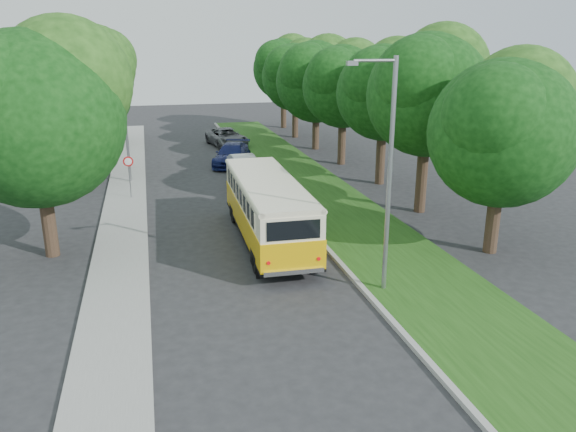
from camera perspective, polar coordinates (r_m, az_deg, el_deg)
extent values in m
plane|color=#262628|center=(21.26, -3.84, -6.04)|extent=(120.00, 120.00, 0.00)
cube|color=gray|center=(26.55, 1.85, -0.96)|extent=(0.20, 70.00, 0.15)
cube|color=#1D4512|center=(27.26, 6.60, -0.60)|extent=(4.50, 70.00, 0.13)
cube|color=gray|center=(25.66, -16.52, -2.40)|extent=(2.20, 70.00, 0.12)
cylinder|color=#332319|center=(24.45, 20.17, 0.24)|extent=(0.56, 0.56, 3.35)
sphere|color=black|center=(23.75, 20.99, 7.82)|extent=(5.85, 5.85, 5.85)
sphere|color=black|center=(24.67, 22.51, 10.73)|extent=(4.38, 4.38, 4.38)
sphere|color=black|center=(22.56, 20.39, 9.32)|extent=(4.09, 4.09, 4.09)
cylinder|color=#332319|center=(29.21, 13.47, 4.46)|extent=(0.56, 0.56, 4.26)
sphere|color=black|center=(28.63, 14.00, 11.83)|extent=(5.98, 5.98, 5.98)
sphere|color=black|center=(29.57, 15.48, 14.22)|extent=(4.49, 4.49, 4.49)
sphere|color=black|center=(27.50, 13.16, 13.25)|extent=(4.19, 4.19, 4.19)
cylinder|color=#332319|center=(34.68, 9.41, 6.44)|extent=(0.56, 0.56, 3.95)
sphere|color=black|center=(34.19, 9.70, 12.24)|extent=(5.61, 5.61, 5.61)
sphere|color=black|center=(35.03, 10.94, 14.13)|extent=(4.21, 4.21, 4.21)
sphere|color=black|center=(33.17, 8.89, 13.34)|extent=(3.92, 3.92, 3.92)
cylinder|color=#332319|center=(40.04, 5.50, 7.99)|extent=(0.56, 0.56, 3.86)
sphere|color=black|center=(39.62, 5.65, 12.96)|extent=(5.64, 5.64, 5.64)
sphere|color=black|center=(40.42, 6.78, 14.61)|extent=(4.23, 4.23, 4.23)
sphere|color=black|center=(38.63, 4.82, 13.92)|extent=(3.95, 3.95, 3.95)
cylinder|color=#332319|center=(45.66, 2.84, 9.03)|extent=(0.56, 0.56, 3.58)
sphere|color=black|center=(45.28, 2.91, 13.46)|extent=(6.36, 6.36, 6.36)
sphere|color=black|center=(46.15, 4.07, 15.10)|extent=(4.77, 4.77, 4.77)
sphere|color=black|center=(44.20, 2.01, 14.41)|extent=(4.45, 4.45, 4.45)
cylinder|color=#332319|center=(51.33, 0.73, 10.04)|extent=(0.56, 0.56, 3.68)
sphere|color=black|center=(51.00, 0.75, 13.91)|extent=(5.91, 5.91, 5.91)
sphere|color=black|center=(51.79, 1.73, 15.26)|extent=(4.43, 4.43, 4.43)
sphere|color=black|center=(50.03, -0.04, 14.69)|extent=(4.14, 4.14, 4.14)
cylinder|color=#332319|center=(57.18, -0.45, 10.99)|extent=(0.56, 0.56, 4.05)
sphere|color=black|center=(56.88, -0.46, 14.66)|extent=(5.97, 5.97, 5.97)
sphere|color=black|center=(57.67, 0.44, 15.88)|extent=(4.48, 4.48, 4.48)
sphere|color=black|center=(55.92, -1.20, 15.37)|extent=(4.18, 4.18, 4.18)
cylinder|color=#332319|center=(24.49, -23.25, 0.32)|extent=(0.56, 0.56, 3.68)
sphere|color=black|center=(23.75, -24.32, 8.90)|extent=(6.80, 6.80, 6.80)
sphere|color=black|center=(24.12, -21.63, 12.59)|extent=(5.10, 5.10, 5.10)
cylinder|color=#332319|center=(38.02, -20.25, 6.35)|extent=(0.56, 0.56, 3.68)
sphere|color=black|center=(37.55, -20.85, 11.90)|extent=(6.80, 6.80, 6.80)
sphere|color=black|center=(38.04, -19.14, 14.19)|extent=(5.10, 5.10, 5.10)
sphere|color=black|center=(36.78, -22.74, 12.94)|extent=(4.76, 4.76, 4.76)
cylinder|color=#332319|center=(49.82, -18.97, 8.88)|extent=(0.56, 0.56, 3.68)
sphere|color=black|center=(49.47, -19.40, 13.13)|extent=(6.80, 6.80, 6.80)
sphere|color=black|center=(50.00, -18.10, 14.85)|extent=(5.10, 5.10, 5.10)
sphere|color=black|center=(48.68, -20.81, 13.94)|extent=(4.76, 4.76, 4.76)
cylinder|color=gray|center=(18.92, 10.26, 3.54)|extent=(0.16, 0.16, 8.00)
cylinder|color=gray|center=(18.11, 8.84, 15.33)|extent=(1.40, 0.10, 0.10)
cube|color=gray|center=(17.84, 6.52, 15.17)|extent=(0.35, 0.16, 0.14)
cylinder|color=gray|center=(35.54, -16.18, 9.16)|extent=(0.16, 0.16, 7.50)
cylinder|color=gray|center=(35.28, -17.86, 14.85)|extent=(1.40, 0.10, 0.10)
cube|color=gray|center=(35.33, -19.09, 14.62)|extent=(0.35, 0.16, 0.14)
cylinder|color=gray|center=(32.05, -15.80, 3.79)|extent=(0.06, 0.06, 2.50)
cone|color=red|center=(31.82, -15.93, 5.35)|extent=(0.56, 0.02, 0.56)
cone|color=white|center=(31.80, -15.93, 5.34)|extent=(0.40, 0.02, 0.40)
imported|color=#A3A3A7|center=(32.93, -4.12, 3.91)|extent=(2.13, 4.65, 1.55)
imported|color=silver|center=(36.39, -4.49, 5.07)|extent=(1.71, 4.27, 1.38)
imported|color=#121A50|center=(39.91, -5.71, 6.22)|extent=(3.69, 5.53, 1.49)
imported|color=#56575E|center=(47.30, -6.24, 7.95)|extent=(3.30, 5.64, 1.47)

